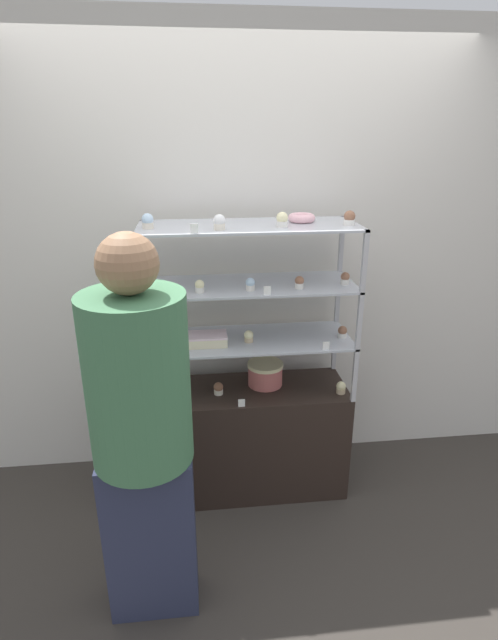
# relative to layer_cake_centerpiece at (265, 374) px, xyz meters

# --- Properties ---
(ground_plane) EXTENTS (20.00, 20.00, 0.00)m
(ground_plane) POSITION_rel_layer_cake_centerpiece_xyz_m (-0.10, -0.04, -0.72)
(ground_plane) COLOR #38332D
(back_wall) EXTENTS (8.00, 0.05, 2.60)m
(back_wall) POSITION_rel_layer_cake_centerpiece_xyz_m (-0.10, 0.31, 0.58)
(back_wall) COLOR silver
(back_wall) RESTS_ON ground_plane
(display_base) EXTENTS (1.11, 0.42, 0.65)m
(display_base) POSITION_rel_layer_cake_centerpiece_xyz_m (-0.10, -0.04, -0.40)
(display_base) COLOR black
(display_base) RESTS_ON ground_plane
(display_riser_lower) EXTENTS (1.11, 0.42, 0.31)m
(display_riser_lower) POSITION_rel_layer_cake_centerpiece_xyz_m (-0.10, -0.04, 0.22)
(display_riser_lower) COLOR #B7B7BC
(display_riser_lower) RESTS_ON display_base
(display_riser_middle) EXTENTS (1.11, 0.42, 0.31)m
(display_riser_middle) POSITION_rel_layer_cake_centerpiece_xyz_m (-0.10, -0.04, 0.53)
(display_riser_middle) COLOR #B7B7BC
(display_riser_middle) RESTS_ON display_riser_lower
(display_riser_upper) EXTENTS (1.11, 0.42, 0.31)m
(display_riser_upper) POSITION_rel_layer_cake_centerpiece_xyz_m (-0.10, -0.04, 0.84)
(display_riser_upper) COLOR #B7B7BC
(display_riser_upper) RESTS_ON display_riser_middle
(layer_cake_centerpiece) EXTENTS (0.20, 0.20, 0.14)m
(layer_cake_centerpiece) POSITION_rel_layer_cake_centerpiece_xyz_m (0.00, 0.00, 0.00)
(layer_cake_centerpiece) COLOR #C66660
(layer_cake_centerpiece) RESTS_ON display_base
(sheet_cake_frosted) EXTENTS (0.23, 0.13, 0.06)m
(sheet_cake_frosted) POSITION_rel_layer_cake_centerpiece_xyz_m (-0.33, -0.09, 0.27)
(sheet_cake_frosted) COLOR beige
(sheet_cake_frosted) RESTS_ON display_riser_lower
(cupcake_0) EXTENTS (0.05, 0.05, 0.07)m
(cupcake_0) POSITION_rel_layer_cake_centerpiece_xyz_m (-0.60, -0.14, -0.03)
(cupcake_0) COLOR beige
(cupcake_0) RESTS_ON display_base
(cupcake_1) EXTENTS (0.05, 0.05, 0.07)m
(cupcake_1) POSITION_rel_layer_cake_centerpiece_xyz_m (-0.27, -0.08, -0.03)
(cupcake_1) COLOR beige
(cupcake_1) RESTS_ON display_base
(cupcake_2) EXTENTS (0.05, 0.05, 0.07)m
(cupcake_2) POSITION_rel_layer_cake_centerpiece_xyz_m (0.40, -0.15, -0.03)
(cupcake_2) COLOR #CCB28C
(cupcake_2) RESTS_ON display_base
(price_tag_0) EXTENTS (0.04, 0.00, 0.04)m
(price_tag_0) POSITION_rel_layer_cake_centerpiece_xyz_m (-0.16, -0.23, -0.05)
(price_tag_0) COLOR white
(price_tag_0) RESTS_ON display_base
(cupcake_3) EXTENTS (0.05, 0.05, 0.06)m
(cupcake_3) POSITION_rel_layer_cake_centerpiece_xyz_m (-0.61, -0.13, 0.27)
(cupcake_3) COLOR #CCB28C
(cupcake_3) RESTS_ON display_riser_lower
(cupcake_4) EXTENTS (0.05, 0.05, 0.06)m
(cupcake_4) POSITION_rel_layer_cake_centerpiece_xyz_m (-0.10, -0.08, 0.27)
(cupcake_4) COLOR #CCB28C
(cupcake_4) RESTS_ON display_riser_lower
(cupcake_5) EXTENTS (0.05, 0.05, 0.06)m
(cupcake_5) POSITION_rel_layer_cake_centerpiece_xyz_m (0.41, -0.08, 0.27)
(cupcake_5) COLOR white
(cupcake_5) RESTS_ON display_riser_lower
(price_tag_1) EXTENTS (0.04, 0.00, 0.04)m
(price_tag_1) POSITION_rel_layer_cake_centerpiece_xyz_m (0.28, -0.23, 0.26)
(price_tag_1) COLOR white
(price_tag_1) RESTS_ON display_riser_lower
(cupcake_6) EXTENTS (0.05, 0.05, 0.06)m
(cupcake_6) POSITION_rel_layer_cake_centerpiece_xyz_m (-0.59, -0.13, 0.58)
(cupcake_6) COLOR white
(cupcake_6) RESTS_ON display_riser_middle
(cupcake_7) EXTENTS (0.05, 0.05, 0.06)m
(cupcake_7) POSITION_rel_layer_cake_centerpiece_xyz_m (-0.36, -0.16, 0.58)
(cupcake_7) COLOR white
(cupcake_7) RESTS_ON display_riser_middle
(cupcake_8) EXTENTS (0.05, 0.05, 0.06)m
(cupcake_8) POSITION_rel_layer_cake_centerpiece_xyz_m (-0.10, -0.15, 0.58)
(cupcake_8) COLOR white
(cupcake_8) RESTS_ON display_riser_middle
(cupcake_9) EXTENTS (0.05, 0.05, 0.06)m
(cupcake_9) POSITION_rel_layer_cake_centerpiece_xyz_m (0.15, -0.15, 0.58)
(cupcake_9) COLOR white
(cupcake_9) RESTS_ON display_riser_middle
(cupcake_10) EXTENTS (0.05, 0.05, 0.06)m
(cupcake_10) POSITION_rel_layer_cake_centerpiece_xyz_m (0.40, -0.10, 0.58)
(cupcake_10) COLOR white
(cupcake_10) RESTS_ON display_riser_middle
(price_tag_2) EXTENTS (0.04, 0.00, 0.04)m
(price_tag_2) POSITION_rel_layer_cake_centerpiece_xyz_m (-0.03, -0.23, 0.57)
(price_tag_2) COLOR white
(price_tag_2) RESTS_ON display_riser_middle
(cupcake_11) EXTENTS (0.06, 0.06, 0.07)m
(cupcake_11) POSITION_rel_layer_cake_centerpiece_xyz_m (-0.59, -0.09, 0.90)
(cupcake_11) COLOR beige
(cupcake_11) RESTS_ON display_riser_upper
(cupcake_12) EXTENTS (0.06, 0.06, 0.07)m
(cupcake_12) POSITION_rel_layer_cake_centerpiece_xyz_m (-0.25, -0.16, 0.90)
(cupcake_12) COLOR beige
(cupcake_12) RESTS_ON display_riser_upper
(cupcake_13) EXTENTS (0.06, 0.06, 0.07)m
(cupcake_13) POSITION_rel_layer_cake_centerpiece_xyz_m (0.06, -0.12, 0.90)
(cupcake_13) COLOR white
(cupcake_13) RESTS_ON display_riser_upper
(cupcake_14) EXTENTS (0.06, 0.06, 0.07)m
(cupcake_14) POSITION_rel_layer_cake_centerpiece_xyz_m (0.39, -0.11, 0.90)
(cupcake_14) COLOR white
(cupcake_14) RESTS_ON display_riser_upper
(price_tag_3) EXTENTS (0.04, 0.00, 0.04)m
(price_tag_3) POSITION_rel_layer_cake_centerpiece_xyz_m (-0.37, -0.23, 0.88)
(price_tag_3) COLOR white
(price_tag_3) RESTS_ON display_riser_upper
(donut_glazed) EXTENTS (0.14, 0.14, 0.04)m
(donut_glazed) POSITION_rel_layer_cake_centerpiece_xyz_m (0.18, 0.01, 0.88)
(donut_glazed) COLOR #EFB2BC
(donut_glazed) RESTS_ON display_riser_upper
(customer_figure) EXTENTS (0.40, 0.40, 1.71)m
(customer_figure) POSITION_rel_layer_cake_centerpiece_xyz_m (-0.61, -0.80, 0.19)
(customer_figure) COLOR #282D47
(customer_figure) RESTS_ON ground_plane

